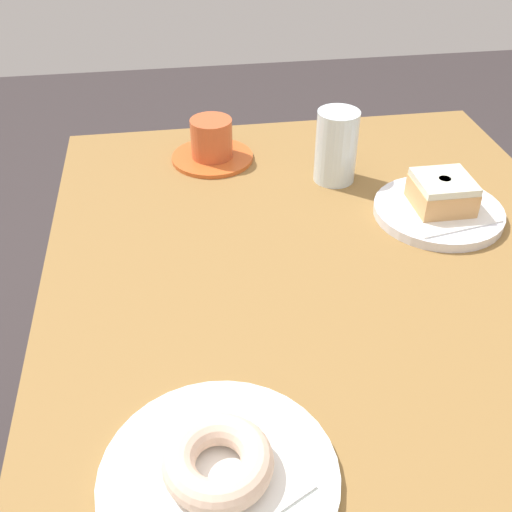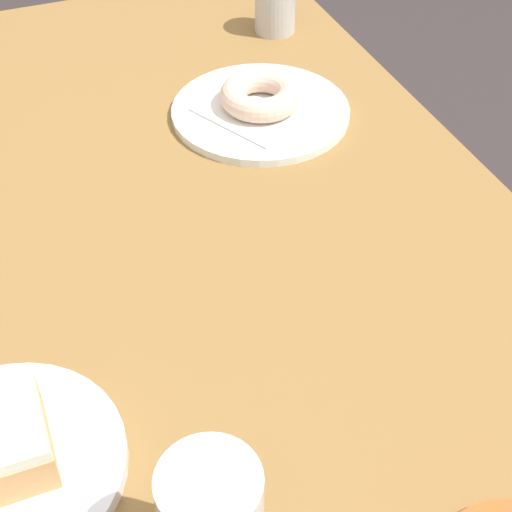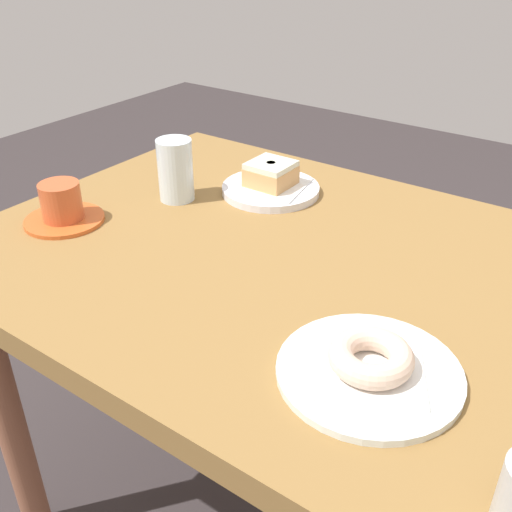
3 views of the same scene
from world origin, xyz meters
name	(u,v)px [view 3 (image 3 of 3)]	position (x,y,z in m)	size (l,w,h in m)	color
table	(320,314)	(0.00, 0.00, 0.64)	(1.20, 0.79, 0.73)	olive
plate_sugar_ring	(369,372)	(-0.17, 0.19, 0.74)	(0.23, 0.23, 0.01)	white
napkin_sugar_ring	(370,368)	(-0.17, 0.19, 0.75)	(0.13, 0.13, 0.00)	white
donut_sugar_ring	(371,357)	(-0.17, 0.19, 0.76)	(0.10, 0.10, 0.03)	beige
plate_glazed_square	(271,189)	(0.23, -0.19, 0.74)	(0.20, 0.20, 0.02)	white
napkin_glazed_square	(271,185)	(0.23, -0.19, 0.75)	(0.13, 0.13, 0.00)	white
donut_glazed_square	(271,174)	(0.23, -0.19, 0.78)	(0.08, 0.08, 0.05)	tan
water_glass	(175,170)	(0.37, -0.06, 0.79)	(0.07, 0.07, 0.12)	silver
coffee_cup	(62,206)	(0.47, 0.14, 0.77)	(0.14, 0.14, 0.08)	#CB5A25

